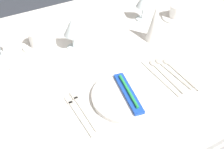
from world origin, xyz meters
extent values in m
cube|color=white|center=(0.00, 0.00, 0.72)|extent=(1.80, 1.10, 0.04)
cube|color=white|center=(0.00, 0.55, 0.61)|extent=(1.80, 0.01, 0.18)
cylinder|color=brown|center=(0.80, 0.45, 0.35)|extent=(0.07, 0.07, 0.70)
cylinder|color=white|center=(0.02, -0.25, 0.75)|extent=(0.26, 0.26, 0.02)
cube|color=blue|center=(0.02, -0.25, 0.76)|extent=(0.07, 0.21, 0.01)
cylinder|color=green|center=(0.02, -0.25, 0.78)|extent=(0.04, 0.17, 0.01)
cube|color=beige|center=(-0.15, -0.24, 0.74)|extent=(0.02, 0.17, 0.00)
cube|color=beige|center=(-0.15, -0.15, 0.74)|extent=(0.02, 0.04, 0.00)
cube|color=beige|center=(-0.17, -0.26, 0.74)|extent=(0.02, 0.18, 0.00)
cube|color=beige|center=(-0.17, -0.16, 0.74)|extent=(0.02, 0.04, 0.00)
cube|color=beige|center=(0.19, -0.24, 0.74)|extent=(0.02, 0.20, 0.00)
cube|color=beige|center=(0.18, -0.13, 0.74)|extent=(0.02, 0.06, 0.00)
cube|color=beige|center=(0.21, -0.24, 0.74)|extent=(0.02, 0.19, 0.00)
ellipsoid|color=beige|center=(0.21, -0.13, 0.74)|extent=(0.03, 0.04, 0.01)
cube|color=beige|center=(0.25, -0.24, 0.74)|extent=(0.02, 0.18, 0.00)
ellipsoid|color=beige|center=(0.24, -0.14, 0.74)|extent=(0.03, 0.04, 0.01)
cube|color=beige|center=(0.27, -0.26, 0.74)|extent=(0.02, 0.19, 0.00)
ellipsoid|color=beige|center=(0.27, -0.15, 0.74)|extent=(0.03, 0.04, 0.01)
cylinder|color=white|center=(-0.36, 0.09, 0.74)|extent=(0.13, 0.13, 0.01)
torus|color=white|center=(-0.32, 0.09, 0.79)|extent=(0.05, 0.01, 0.05)
cylinder|color=white|center=(-0.16, 0.22, 0.74)|extent=(0.14, 0.14, 0.01)
cylinder|color=white|center=(-0.16, 0.22, 0.78)|extent=(0.07, 0.07, 0.06)
torus|color=white|center=(-0.12, 0.22, 0.78)|extent=(0.04, 0.01, 0.04)
cylinder|color=white|center=(0.53, 0.11, 0.74)|extent=(0.14, 0.14, 0.01)
cylinder|color=white|center=(0.53, 0.11, 0.78)|extent=(0.07, 0.07, 0.06)
torus|color=white|center=(0.57, 0.11, 0.78)|extent=(0.04, 0.01, 0.04)
cylinder|color=silver|center=(-0.03, 0.13, 0.74)|extent=(0.06, 0.06, 0.01)
cylinder|color=silver|center=(-0.03, 0.13, 0.78)|extent=(0.01, 0.01, 0.06)
cone|color=silver|center=(-0.03, 0.13, 0.85)|extent=(0.08, 0.08, 0.07)
cylinder|color=silver|center=(-0.32, 0.22, 0.74)|extent=(0.06, 0.06, 0.01)
cylinder|color=silver|center=(-0.32, 0.22, 0.78)|extent=(0.01, 0.01, 0.07)
cylinder|color=silver|center=(0.37, 0.19, 0.74)|extent=(0.06, 0.06, 0.01)
cylinder|color=silver|center=(0.37, 0.19, 0.78)|extent=(0.01, 0.01, 0.07)
cone|color=silver|center=(0.37, 0.19, 0.85)|extent=(0.07, 0.07, 0.07)
cone|color=white|center=(0.32, 0.01, 0.83)|extent=(0.08, 0.08, 0.17)
camera|label=1|loc=(-0.38, -0.86, 1.49)|focal=45.95mm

